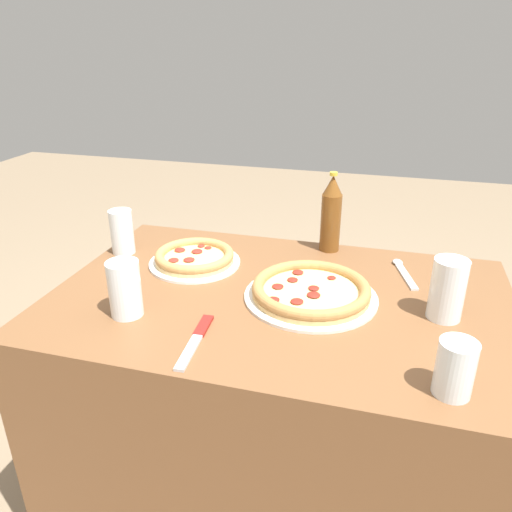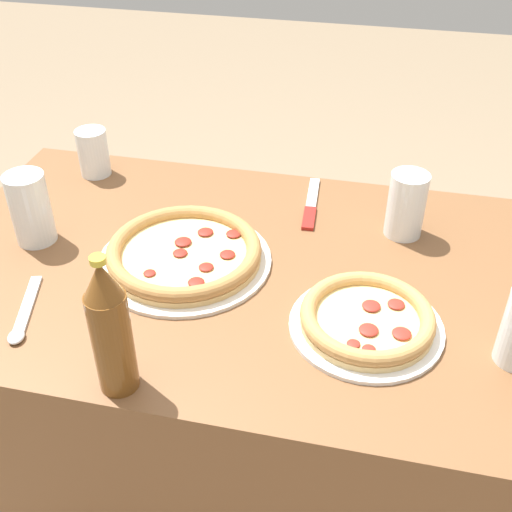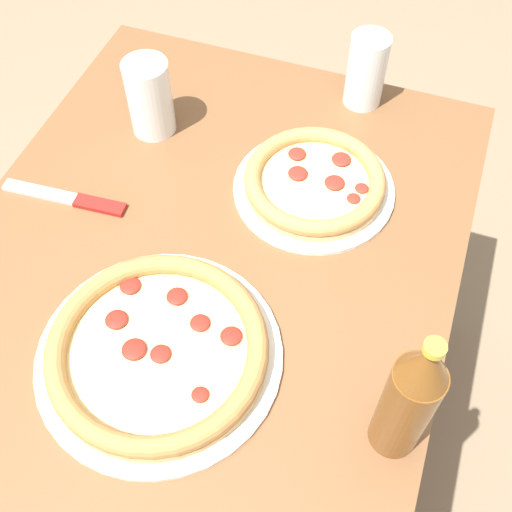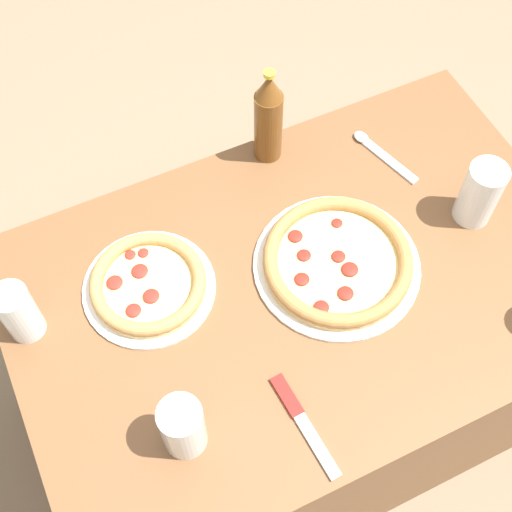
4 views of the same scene
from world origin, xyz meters
TOP-DOWN VIEW (x-y plane):
  - ground_plane at (0.00, 0.00)m, footprint 8.00×8.00m
  - table at (0.00, 0.00)m, footprint 1.17×0.76m
  - pizza_veggie at (-0.28, 0.12)m, footprint 0.27×0.27m
  - pizza_margherita at (0.08, 0.01)m, footprint 0.34×0.34m
  - glass_iced_tea at (0.40, -0.00)m, footprint 0.08×0.08m
  - glass_cola at (0.39, -0.28)m, footprint 0.07×0.07m
  - glass_red_wine at (-0.33, -0.19)m, footprint 0.08×0.08m
  - beer_bottle at (0.08, 0.33)m, footprint 0.06×0.06m
  - knife at (-0.13, -0.25)m, footprint 0.04×0.21m
  - spoon at (0.30, 0.23)m, footprint 0.08×0.18m

SIDE VIEW (x-z plane):
  - ground_plane at x=0.00m, z-range 0.00..0.00m
  - table at x=0.00m, z-range 0.00..0.70m
  - knife at x=-0.13m, z-range 0.70..0.71m
  - spoon at x=0.30m, z-range 0.70..0.72m
  - pizza_veggie at x=-0.28m, z-range 0.70..0.75m
  - pizza_margherita at x=0.08m, z-range 0.70..0.75m
  - glass_cola at x=0.39m, z-range 0.70..0.81m
  - glass_red_wine at x=-0.33m, z-range 0.70..0.83m
  - glass_iced_tea at x=0.40m, z-range 0.70..0.85m
  - beer_bottle at x=0.08m, z-range 0.70..0.94m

